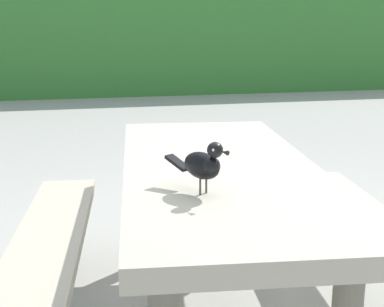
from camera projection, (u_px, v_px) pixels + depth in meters
name	position (u px, v px, depth m)	size (l,w,h in m)	color
ground_plane	(235.00, 298.00, 2.60)	(60.00, 60.00, 0.00)	#A3A099
hedge_wall	(110.00, 39.00, 10.19)	(28.00, 2.39, 1.90)	#387A33
picnic_table_foreground	(219.00, 208.00, 2.20)	(1.85, 1.88, 0.74)	#B2A893
bird_grackle	(204.00, 164.00, 1.76)	(0.17, 0.26, 0.18)	black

